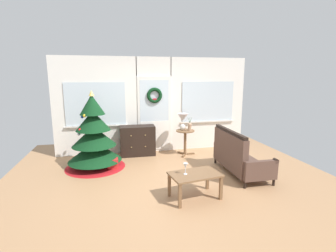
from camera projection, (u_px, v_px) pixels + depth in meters
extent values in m
plane|color=#AD7F56|center=(171.00, 180.00, 5.06)|extent=(6.76, 6.76, 0.00)
cube|color=white|center=(96.00, 107.00, 6.49)|extent=(2.15, 0.08, 2.55)
cube|color=white|center=(207.00, 104.00, 7.13)|extent=(2.15, 0.08, 2.55)
cube|color=white|center=(154.00, 66.00, 6.60)|extent=(0.94, 0.08, 0.50)
cube|color=silver|center=(154.00, 115.00, 6.82)|extent=(0.90, 0.05, 2.05)
cube|color=white|center=(155.00, 135.00, 6.91)|extent=(0.78, 0.02, 0.80)
cube|color=silver|center=(154.00, 101.00, 6.72)|extent=(0.78, 0.01, 1.10)
cube|color=silver|center=(96.00, 104.00, 6.42)|extent=(1.50, 0.01, 1.10)
cube|color=silver|center=(208.00, 101.00, 7.06)|extent=(1.50, 0.01, 1.10)
cube|color=silver|center=(97.00, 126.00, 6.52)|extent=(1.59, 0.06, 0.03)
cube|color=silver|center=(207.00, 121.00, 7.16)|extent=(1.59, 0.06, 0.03)
torus|color=black|center=(155.00, 95.00, 6.66)|extent=(0.41, 0.09, 0.41)
cube|color=red|center=(155.00, 100.00, 6.67)|extent=(0.10, 0.02, 0.10)
cylinder|color=#4C331E|center=(95.00, 163.00, 5.76)|extent=(0.10, 0.10, 0.21)
cone|color=red|center=(96.00, 165.00, 5.77)|extent=(1.35, 1.35, 0.10)
cone|color=#0F3819|center=(95.00, 151.00, 5.70)|extent=(1.19, 1.19, 0.44)
cone|color=#0F3819|center=(94.00, 136.00, 5.63)|extent=(0.98, 0.98, 0.44)
cone|color=#0F3819|center=(93.00, 120.00, 5.56)|extent=(0.76, 0.76, 0.44)
cone|color=#0F3819|center=(92.00, 104.00, 5.49)|extent=(0.55, 0.55, 0.44)
cone|color=#E0BC4C|center=(91.00, 93.00, 5.45)|extent=(0.12, 0.12, 0.12)
sphere|color=red|center=(91.00, 106.00, 5.71)|extent=(0.06, 0.06, 0.06)
sphere|color=gold|center=(105.00, 126.00, 5.86)|extent=(0.08, 0.08, 0.08)
sphere|color=silver|center=(79.00, 134.00, 5.67)|extent=(0.07, 0.07, 0.07)
sphere|color=#264CB2|center=(82.00, 117.00, 5.60)|extent=(0.07, 0.07, 0.07)
sphere|color=red|center=(80.00, 130.00, 5.38)|extent=(0.07, 0.07, 0.07)
sphere|color=gold|center=(85.00, 116.00, 5.32)|extent=(0.07, 0.07, 0.07)
cube|color=black|center=(138.00, 141.00, 6.59)|extent=(0.90, 0.43, 0.78)
sphere|color=tan|center=(131.00, 136.00, 6.30)|extent=(0.03, 0.03, 0.03)
sphere|color=tan|center=(145.00, 135.00, 6.37)|extent=(0.03, 0.03, 0.03)
sphere|color=tan|center=(131.00, 147.00, 6.36)|extent=(0.03, 0.03, 0.03)
sphere|color=tan|center=(145.00, 146.00, 6.43)|extent=(0.03, 0.03, 0.03)
cylinder|color=black|center=(274.00, 182.00, 4.79)|extent=(0.05, 0.05, 0.14)
cylinder|color=black|center=(238.00, 159.00, 6.15)|extent=(0.05, 0.05, 0.14)
cylinder|color=black|center=(245.00, 185.00, 4.67)|extent=(0.05, 0.05, 0.14)
cylinder|color=black|center=(215.00, 160.00, 6.02)|extent=(0.05, 0.05, 0.14)
cube|color=brown|center=(242.00, 164.00, 5.38)|extent=(0.73, 1.36, 0.14)
cube|color=brown|center=(229.00, 147.00, 5.24)|extent=(0.13, 1.35, 0.62)
cube|color=black|center=(230.00, 132.00, 5.18)|extent=(0.09, 1.33, 0.06)
cube|color=brown|center=(261.00, 171.00, 4.66)|extent=(0.66, 0.09, 0.38)
cylinder|color=black|center=(276.00, 161.00, 4.69)|extent=(0.09, 0.09, 0.09)
cube|color=brown|center=(227.00, 149.00, 6.05)|extent=(0.66, 0.09, 0.38)
cylinder|color=black|center=(239.00, 141.00, 6.07)|extent=(0.09, 0.09, 0.09)
cylinder|color=brown|center=(185.00, 131.00, 6.55)|extent=(0.48, 0.48, 0.02)
cylinder|color=brown|center=(185.00, 143.00, 6.61)|extent=(0.07, 0.07, 0.64)
cube|color=brown|center=(191.00, 154.00, 6.70)|extent=(0.20, 0.05, 0.04)
cube|color=brown|center=(181.00, 153.00, 6.79)|extent=(0.14, 0.20, 0.04)
cube|color=brown|center=(183.00, 156.00, 6.52)|extent=(0.14, 0.20, 0.04)
sphere|color=silver|center=(183.00, 127.00, 6.55)|extent=(0.16, 0.16, 0.16)
cylinder|color=silver|center=(183.00, 122.00, 6.53)|extent=(0.02, 0.02, 0.06)
cone|color=silver|center=(183.00, 117.00, 6.50)|extent=(0.28, 0.28, 0.20)
cylinder|color=tan|center=(190.00, 128.00, 6.49)|extent=(0.09, 0.09, 0.16)
sphere|color=tan|center=(190.00, 125.00, 6.48)|extent=(0.10, 0.10, 0.10)
cylinder|color=#4C7042|center=(189.00, 121.00, 6.45)|extent=(0.07, 0.01, 0.17)
cylinder|color=#4C7042|center=(190.00, 121.00, 6.46)|extent=(0.01, 0.01, 0.18)
cylinder|color=#4C7042|center=(191.00, 121.00, 6.46)|extent=(0.07, 0.01, 0.17)
cube|color=brown|center=(195.00, 174.00, 4.24)|extent=(0.91, 0.65, 0.03)
cube|color=brown|center=(180.00, 196.00, 3.95)|extent=(0.05, 0.05, 0.41)
cube|color=brown|center=(221.00, 188.00, 4.23)|extent=(0.05, 0.05, 0.41)
cube|color=brown|center=(169.00, 185.00, 4.35)|extent=(0.05, 0.05, 0.41)
cube|color=brown|center=(207.00, 178.00, 4.63)|extent=(0.05, 0.05, 0.41)
cylinder|color=silver|center=(185.00, 174.00, 4.21)|extent=(0.06, 0.06, 0.01)
cylinder|color=silver|center=(185.00, 171.00, 4.20)|extent=(0.01, 0.01, 0.10)
cone|color=silver|center=(185.00, 166.00, 4.18)|extent=(0.08, 0.08, 0.09)
cube|color=red|center=(113.00, 164.00, 5.64)|extent=(0.24, 0.21, 0.24)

